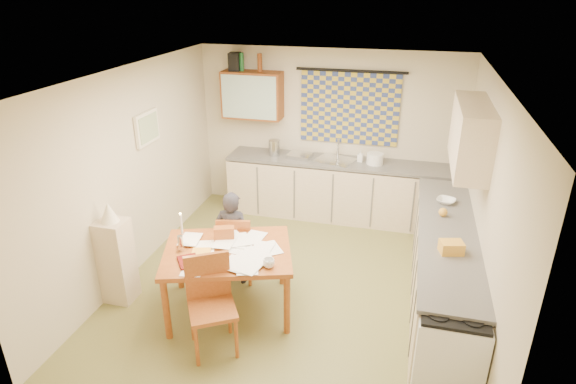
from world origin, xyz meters
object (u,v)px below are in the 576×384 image
(counter_back, at_px, (336,189))
(person, at_px, (233,238))
(counter_right, at_px, (443,268))
(dining_table, at_px, (229,279))
(stove, at_px, (448,350))
(chair_far, at_px, (237,259))
(shelf_stand, at_px, (117,261))

(counter_back, relative_size, person, 2.81)
(counter_right, distance_m, dining_table, 2.37)
(counter_back, bearing_deg, counter_right, -51.23)
(stove, height_order, chair_far, stove)
(counter_right, bearing_deg, stove, -90.00)
(chair_far, bearing_deg, shelf_stand, 19.88)
(chair_far, relative_size, shelf_stand, 0.88)
(counter_back, xyz_separation_m, counter_right, (1.51, -1.88, -0.00))
(counter_right, relative_size, chair_far, 3.36)
(stove, bearing_deg, counter_back, 115.27)
(stove, xyz_separation_m, dining_table, (-2.26, 0.62, -0.06))
(counter_back, distance_m, stove, 3.54)
(dining_table, xyz_separation_m, person, (-0.15, 0.54, 0.21))
(counter_back, distance_m, counter_right, 2.41)
(counter_right, distance_m, chair_far, 2.40)
(counter_back, height_order, stove, counter_back)
(dining_table, xyz_separation_m, chair_far, (-0.13, 0.59, -0.11))
(stove, relative_size, shelf_stand, 0.89)
(counter_right, distance_m, shelf_stand, 3.64)
(counter_right, bearing_deg, chair_far, -177.24)
(counter_right, bearing_deg, shelf_stand, -166.66)
(stove, distance_m, dining_table, 2.34)
(dining_table, relative_size, chair_far, 1.81)
(counter_right, height_order, chair_far, counter_right)
(stove, distance_m, person, 2.68)
(counter_right, height_order, person, person)
(shelf_stand, bearing_deg, counter_right, 13.34)
(counter_back, bearing_deg, shelf_stand, -126.74)
(counter_back, relative_size, stove, 3.73)
(dining_table, relative_size, shelf_stand, 1.59)
(person, bearing_deg, counter_right, -176.94)
(counter_back, height_order, chair_far, counter_back)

